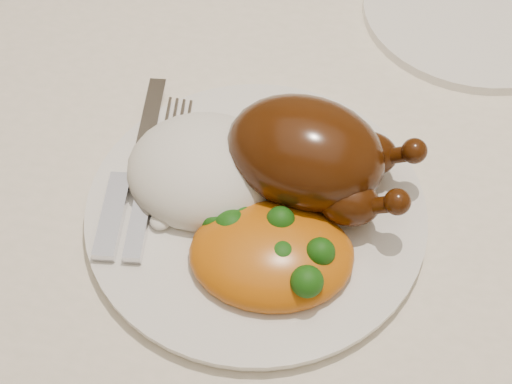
% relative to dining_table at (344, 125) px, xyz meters
% --- Properties ---
extents(floor, '(4.00, 4.00, 0.00)m').
position_rel_dining_table_xyz_m(floor, '(0.00, 0.00, -0.67)').
color(floor, '#542F1C').
rests_on(floor, ground).
extents(dining_table, '(1.60, 0.90, 0.76)m').
position_rel_dining_table_xyz_m(dining_table, '(0.00, 0.00, 0.00)').
color(dining_table, brown).
rests_on(dining_table, floor).
extents(tablecloth, '(1.73, 1.03, 0.18)m').
position_rel_dining_table_xyz_m(tablecloth, '(0.00, 0.00, 0.07)').
color(tablecloth, white).
rests_on(tablecloth, dining_table).
extents(dinner_plate, '(0.34, 0.34, 0.01)m').
position_rel_dining_table_xyz_m(dinner_plate, '(-0.06, -0.21, 0.11)').
color(dinner_plate, white).
rests_on(dinner_plate, tablecloth).
extents(side_plate, '(0.29, 0.29, 0.01)m').
position_rel_dining_table_xyz_m(side_plate, '(0.11, 0.09, 0.11)').
color(side_plate, white).
rests_on(side_plate, tablecloth).
extents(roast_chicken, '(0.17, 0.12, 0.08)m').
position_rel_dining_table_xyz_m(roast_chicken, '(-0.02, -0.18, 0.15)').
color(roast_chicken, '#411B06').
rests_on(roast_chicken, dinner_plate).
extents(rice_mound, '(0.14, 0.13, 0.07)m').
position_rel_dining_table_xyz_m(rice_mound, '(-0.10, -0.19, 0.13)').
color(rice_mound, white).
rests_on(rice_mound, dinner_plate).
extents(mac_and_cheese, '(0.14, 0.12, 0.05)m').
position_rel_dining_table_xyz_m(mac_and_cheese, '(-0.03, -0.26, 0.13)').
color(mac_and_cheese, '#CE620D').
rests_on(mac_and_cheese, dinner_plate).
extents(cutlery, '(0.05, 0.20, 0.01)m').
position_rel_dining_table_xyz_m(cutlery, '(-0.16, -0.21, 0.12)').
color(cutlery, silver).
rests_on(cutlery, dinner_plate).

